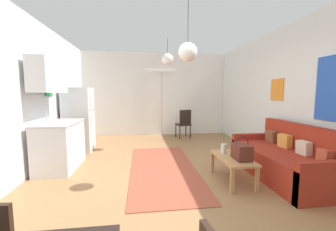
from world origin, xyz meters
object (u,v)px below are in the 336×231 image
(handbag, at_px, (242,152))
(accent_chair, at_px, (184,123))
(coffee_table, at_px, (232,160))
(refrigerator, at_px, (79,120))
(pendant_lamp_near, at_px, (188,52))
(couch, at_px, (285,160))
(bamboo_vase, at_px, (224,149))
(pendant_lamp_far, at_px, (167,59))

(handbag, bearing_deg, accent_chair, 93.30)
(coffee_table, distance_m, refrigerator, 3.72)
(pendant_lamp_near, bearing_deg, couch, 1.83)
(bamboo_vase, relative_size, refrigerator, 0.25)
(pendant_lamp_near, bearing_deg, pendant_lamp_far, 90.97)
(accent_chair, distance_m, pendant_lamp_near, 3.69)
(accent_chair, height_order, pendant_lamp_far, pendant_lamp_far)
(couch, xyz_separation_m, refrigerator, (-3.96, 2.13, 0.49))
(handbag, bearing_deg, coffee_table, 116.85)
(coffee_table, bearing_deg, pendant_lamp_far, 110.50)
(handbag, height_order, refrigerator, refrigerator)
(coffee_table, bearing_deg, accent_chair, 92.14)
(couch, distance_m, bamboo_vase, 1.08)
(accent_chair, bearing_deg, refrigerator, 9.34)
(couch, relative_size, bamboo_vase, 4.97)
(bamboo_vase, height_order, refrigerator, refrigerator)
(coffee_table, xyz_separation_m, accent_chair, (-0.12, 3.29, 0.16))
(couch, relative_size, handbag, 5.28)
(handbag, xyz_separation_m, accent_chair, (-0.20, 3.44, -0.03))
(couch, distance_m, pendant_lamp_near, 2.46)
(coffee_table, height_order, bamboo_vase, bamboo_vase)
(pendant_lamp_far, bearing_deg, handbag, -69.07)
(handbag, distance_m, pendant_lamp_near, 1.73)
(handbag, bearing_deg, bamboo_vase, 113.34)
(bamboo_vase, bearing_deg, pendant_lamp_far, 110.49)
(handbag, relative_size, refrigerator, 0.23)
(handbag, distance_m, pendant_lamp_far, 3.00)
(couch, relative_size, pendant_lamp_far, 2.89)
(handbag, relative_size, pendant_lamp_near, 0.41)
(handbag, relative_size, pendant_lamp_far, 0.55)
(accent_chair, bearing_deg, bamboo_vase, 78.98)
(refrigerator, height_order, pendant_lamp_far, pendant_lamp_far)
(handbag, xyz_separation_m, refrigerator, (-3.06, 2.32, 0.25))
(refrigerator, height_order, accent_chair, refrigerator)
(couch, height_order, coffee_table, couch)
(coffee_table, relative_size, handbag, 2.52)
(couch, bearing_deg, refrigerator, 151.75)
(refrigerator, distance_m, pendant_lamp_far, 2.65)
(refrigerator, bearing_deg, bamboo_vase, -34.22)
(coffee_table, bearing_deg, handbag, -63.15)
(couch, height_order, bamboo_vase, couch)
(coffee_table, relative_size, pendant_lamp_far, 1.38)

